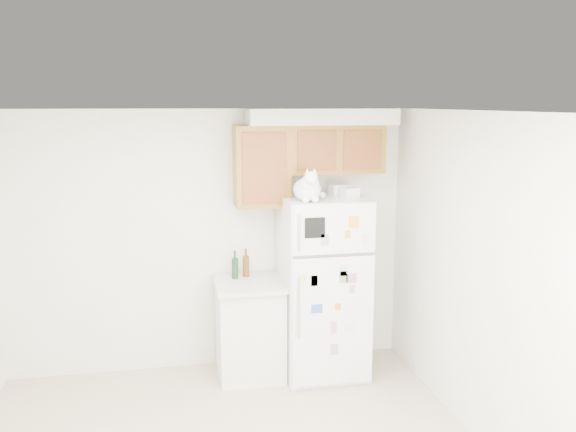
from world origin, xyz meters
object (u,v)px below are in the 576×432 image
object	(u,v)px
refrigerator	(323,286)
bottle_amber	(246,263)
base_counter	(250,328)
storage_box_front	(350,193)
cat	(308,188)
storage_box_back	(340,190)
bottle_green	(235,265)

from	to	relation	value
refrigerator	bottle_amber	distance (m)	0.77
base_counter	storage_box_front	distance (m)	1.58
refrigerator	bottle_amber	bearing A→B (deg)	160.85
base_counter	refrigerator	bearing A→B (deg)	-6.10
cat	storage_box_back	size ratio (longest dim) A/B	2.42
cat	storage_box_front	distance (m)	0.44
refrigerator	bottle_green	world-z (taller)	refrigerator
refrigerator	storage_box_back	world-z (taller)	storage_box_back
refrigerator	base_counter	world-z (taller)	refrigerator
base_counter	bottle_green	bearing A→B (deg)	133.18
cat	storage_box_front	bearing A→B (deg)	15.66
bottle_amber	storage_box_back	bearing A→B (deg)	-7.86
bottle_green	cat	bearing A→B (deg)	-31.48
storage_box_back	bottle_amber	world-z (taller)	storage_box_back
base_counter	storage_box_front	world-z (taller)	storage_box_front
storage_box_front	bottle_green	bearing A→B (deg)	145.93
refrigerator	base_counter	size ratio (longest dim) A/B	1.85
cat	refrigerator	bearing A→B (deg)	42.16
bottle_green	storage_box_back	bearing A→B (deg)	-4.57
refrigerator	cat	world-z (taller)	cat
bottle_amber	cat	bearing A→B (deg)	-39.71
cat	base_counter	bearing A→B (deg)	153.26
refrigerator	storage_box_front	xyz separation A→B (m)	(0.23, -0.06, 0.89)
storage_box_front	bottle_green	distance (m)	1.27
cat	storage_box_back	distance (m)	0.49
refrigerator	storage_box_back	distance (m)	0.93
base_counter	cat	bearing A→B (deg)	-26.74
bottle_amber	storage_box_front	bearing A→B (deg)	-18.01
cat	bottle_amber	world-z (taller)	cat
storage_box_back	storage_box_front	distance (m)	0.18
cat	bottle_green	xyz separation A→B (m)	(-0.61, 0.38, -0.76)
cat	bottle_amber	xyz separation A→B (m)	(-0.50, 0.42, -0.76)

